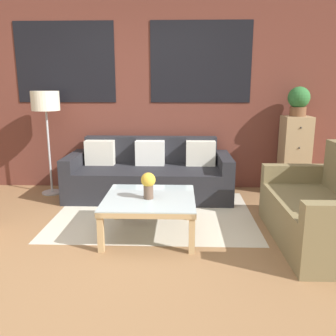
{
  "coord_description": "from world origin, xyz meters",
  "views": [
    {
      "loc": [
        0.67,
        -2.74,
        1.48
      ],
      "look_at": [
        0.53,
        1.27,
        0.55
      ],
      "focal_mm": 38.0,
      "sensor_mm": 36.0,
      "label": 1
    }
  ],
  "objects_px": {
    "floor_lamp": "(46,106)",
    "flower_vase": "(148,183)",
    "couch_dark": "(149,176)",
    "settee_vintage": "(325,212)",
    "drawer_cabinet": "(294,155)",
    "coffee_table": "(150,202)",
    "potted_plant": "(299,100)"
  },
  "relations": [
    {
      "from": "drawer_cabinet",
      "to": "flower_vase",
      "type": "height_order",
      "value": "drawer_cabinet"
    },
    {
      "from": "settee_vintage",
      "to": "potted_plant",
      "type": "bearing_deg",
      "value": 82.89
    },
    {
      "from": "couch_dark",
      "to": "flower_vase",
      "type": "distance_m",
      "value": 1.39
    },
    {
      "from": "settee_vintage",
      "to": "potted_plant",
      "type": "xyz_separation_m",
      "value": [
        0.21,
        1.68,
        0.98
      ]
    },
    {
      "from": "coffee_table",
      "to": "potted_plant",
      "type": "bearing_deg",
      "value": 39.02
    },
    {
      "from": "settee_vintage",
      "to": "floor_lamp",
      "type": "bearing_deg",
      "value": 154.5
    },
    {
      "from": "floor_lamp",
      "to": "drawer_cabinet",
      "type": "height_order",
      "value": "floor_lamp"
    },
    {
      "from": "flower_vase",
      "to": "settee_vintage",
      "type": "bearing_deg",
      "value": -3.17
    },
    {
      "from": "potted_plant",
      "to": "flower_vase",
      "type": "bearing_deg",
      "value": -140.14
    },
    {
      "from": "settee_vintage",
      "to": "drawer_cabinet",
      "type": "distance_m",
      "value": 1.71
    },
    {
      "from": "couch_dark",
      "to": "flower_vase",
      "type": "bearing_deg",
      "value": -85.43
    },
    {
      "from": "potted_plant",
      "to": "floor_lamp",
      "type": "bearing_deg",
      "value": -177.29
    },
    {
      "from": "floor_lamp",
      "to": "potted_plant",
      "type": "height_order",
      "value": "potted_plant"
    },
    {
      "from": "floor_lamp",
      "to": "flower_vase",
      "type": "relative_size",
      "value": 5.41
    },
    {
      "from": "couch_dark",
      "to": "settee_vintage",
      "type": "height_order",
      "value": "settee_vintage"
    },
    {
      "from": "floor_lamp",
      "to": "settee_vintage",
      "type": "bearing_deg",
      "value": -25.5
    },
    {
      "from": "coffee_table",
      "to": "couch_dark",
      "type": "bearing_deg",
      "value": 95.04
    },
    {
      "from": "drawer_cabinet",
      "to": "flower_vase",
      "type": "relative_size",
      "value": 4.12
    },
    {
      "from": "coffee_table",
      "to": "flower_vase",
      "type": "xyz_separation_m",
      "value": [
        -0.01,
        -0.05,
        0.21
      ]
    },
    {
      "from": "couch_dark",
      "to": "flower_vase",
      "type": "xyz_separation_m",
      "value": [
        0.11,
        -1.36,
        0.27
      ]
    },
    {
      "from": "couch_dark",
      "to": "floor_lamp",
      "type": "distance_m",
      "value": 1.67
    },
    {
      "from": "floor_lamp",
      "to": "drawer_cabinet",
      "type": "relative_size",
      "value": 1.31
    },
    {
      "from": "floor_lamp",
      "to": "flower_vase",
      "type": "bearing_deg",
      "value": -43.63
    },
    {
      "from": "potted_plant",
      "to": "flower_vase",
      "type": "relative_size",
      "value": 1.51
    },
    {
      "from": "flower_vase",
      "to": "coffee_table",
      "type": "bearing_deg",
      "value": 82.83
    },
    {
      "from": "settee_vintage",
      "to": "potted_plant",
      "type": "relative_size",
      "value": 3.71
    },
    {
      "from": "flower_vase",
      "to": "floor_lamp",
      "type": "bearing_deg",
      "value": 136.37
    },
    {
      "from": "couch_dark",
      "to": "floor_lamp",
      "type": "bearing_deg",
      "value": 177.31
    },
    {
      "from": "couch_dark",
      "to": "potted_plant",
      "type": "height_order",
      "value": "potted_plant"
    },
    {
      "from": "couch_dark",
      "to": "flower_vase",
      "type": "relative_size",
      "value": 8.35
    },
    {
      "from": "floor_lamp",
      "to": "drawer_cabinet",
      "type": "bearing_deg",
      "value": 2.71
    },
    {
      "from": "coffee_table",
      "to": "floor_lamp",
      "type": "relative_size",
      "value": 0.64
    }
  ]
}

